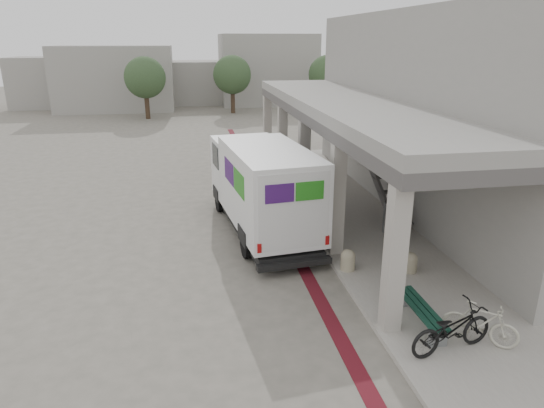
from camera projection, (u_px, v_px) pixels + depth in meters
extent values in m
plane|color=#625E54|center=(267.00, 268.00, 13.41)|extent=(120.00, 120.00, 0.00)
cube|color=#54101A|center=(287.00, 238.00, 15.44)|extent=(0.35, 40.00, 0.01)
cube|color=gray|center=(402.00, 256.00, 14.05)|extent=(4.40, 28.00, 0.12)
cube|color=gray|center=(445.00, 112.00, 17.68)|extent=(4.30, 17.00, 7.00)
cube|color=#514D4C|center=(346.00, 115.00, 17.07)|extent=(3.40, 16.90, 0.35)
cube|color=gray|center=(347.00, 104.00, 16.96)|extent=(3.40, 16.90, 0.35)
cube|color=gray|center=(116.00, 78.00, 42.93)|extent=(10.00, 6.00, 5.50)
cube|color=gray|center=(195.00, 82.00, 48.04)|extent=(8.00, 6.00, 4.00)
cube|color=gray|center=(267.00, 69.00, 46.91)|extent=(9.00, 6.00, 6.50)
cube|color=gray|center=(53.00, 82.00, 44.90)|extent=(7.00, 5.00, 4.50)
cylinder|color=#38281C|center=(147.00, 103.00, 38.32)|extent=(0.36, 0.36, 2.40)
sphere|color=#2E4025|center=(145.00, 77.00, 37.68)|extent=(3.20, 3.20, 3.20)
cylinder|color=#38281C|center=(233.00, 99.00, 41.33)|extent=(0.36, 0.36, 2.40)
sphere|color=#2E4025|center=(232.00, 75.00, 40.68)|extent=(3.20, 3.20, 3.20)
cylinder|color=#38281C|center=(327.00, 98.00, 41.70)|extent=(0.36, 0.36, 2.40)
sphere|color=#2E4025|center=(327.00, 74.00, 41.06)|extent=(3.20, 3.20, 3.20)
cube|color=black|center=(262.00, 221.00, 15.90)|extent=(2.62, 6.52, 0.27)
cube|color=silver|center=(269.00, 187.00, 14.71)|extent=(2.70, 4.93, 2.36)
cube|color=silver|center=(245.00, 167.00, 17.59)|extent=(2.36, 1.96, 2.08)
cube|color=silver|center=(240.00, 180.00, 18.70)|extent=(2.04, 0.77, 0.72)
cube|color=black|center=(240.00, 149.00, 18.09)|extent=(2.03, 0.67, 0.95)
cube|color=black|center=(295.00, 264.00, 12.95)|extent=(2.10, 0.47, 0.16)
cube|color=#3A135B|center=(229.00, 171.00, 14.86)|extent=(0.16, 1.26, 0.68)
cube|color=#237C1B|center=(239.00, 183.00, 13.62)|extent=(0.16, 1.26, 0.68)
cube|color=#3A135B|center=(280.00, 194.00, 12.26)|extent=(0.77, 0.12, 0.50)
cube|color=#237C1B|center=(310.00, 191.00, 12.48)|extent=(0.77, 0.12, 0.50)
cylinder|color=black|center=(220.00, 200.00, 17.77)|extent=(0.35, 0.84, 0.82)
cylinder|color=black|center=(270.00, 196.00, 18.28)|extent=(0.35, 0.84, 0.82)
cylinder|color=black|center=(247.00, 244.00, 13.98)|extent=(0.35, 0.84, 0.82)
cylinder|color=black|center=(309.00, 237.00, 14.50)|extent=(0.35, 0.84, 0.82)
cube|color=gray|center=(438.00, 338.00, 9.75)|extent=(0.40, 0.09, 0.40)
cube|color=gray|center=(405.00, 299.00, 11.22)|extent=(0.40, 0.09, 0.40)
cube|color=#113427|center=(415.00, 308.00, 10.39)|extent=(0.13, 1.89, 0.05)
cube|color=#113427|center=(421.00, 308.00, 10.41)|extent=(0.13, 1.89, 0.05)
cube|color=#113427|center=(427.00, 307.00, 10.43)|extent=(0.13, 1.89, 0.05)
cylinder|color=gray|center=(410.00, 265.00, 12.91)|extent=(0.37, 0.37, 0.37)
sphere|color=gray|center=(411.00, 259.00, 12.85)|extent=(0.37, 0.37, 0.37)
cylinder|color=gray|center=(348.00, 263.00, 13.02)|extent=(0.39, 0.39, 0.39)
sphere|color=gray|center=(348.00, 256.00, 12.96)|extent=(0.39, 0.39, 0.39)
cube|color=gray|center=(394.00, 220.00, 15.27)|extent=(0.46, 0.61, 1.00)
imported|color=black|center=(452.00, 329.00, 9.52)|extent=(1.99, 1.05, 0.99)
imported|color=#B8B5A2|center=(481.00, 323.00, 9.80)|extent=(1.42, 1.27, 0.90)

